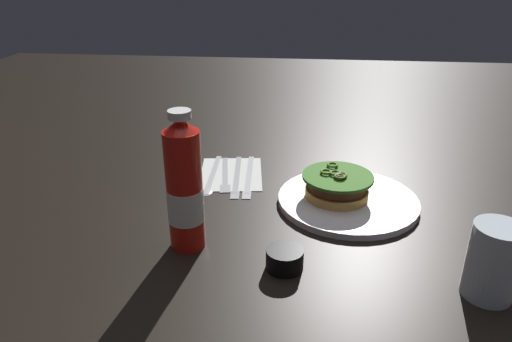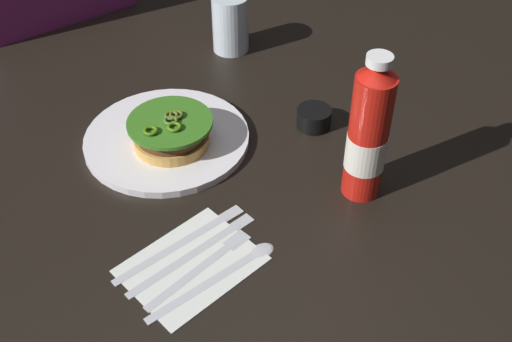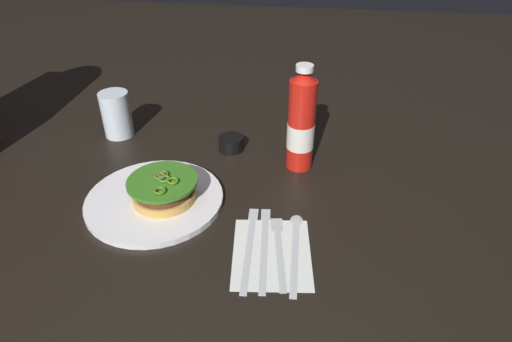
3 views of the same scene
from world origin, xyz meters
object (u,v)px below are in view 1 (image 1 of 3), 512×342
fork_utensil (225,176)px  butter_knife (237,177)px  steak_knife (249,177)px  ketchup_bottle (185,189)px  condiment_cup (285,259)px  dinner_plate (346,200)px  napkin (231,174)px  burger_sandwich (337,186)px  water_glass (493,261)px  spoon_utensil (211,178)px

fork_utensil → butter_knife: size_ratio=0.84×
fork_utensil → steak_knife: bearing=87.6°
ketchup_bottle → condiment_cup: (0.05, 0.16, -0.09)m
dinner_plate → fork_utensil: (-0.09, -0.25, -0.00)m
napkin → dinner_plate: bearing=65.8°
dinner_plate → napkin: dinner_plate is taller
dinner_plate → condiment_cup: (0.22, -0.11, 0.01)m
fork_utensil → burger_sandwich: bearing=69.7°
napkin → fork_utensil: bearing=-27.5°
condiment_cup → burger_sandwich: bearing=158.2°
burger_sandwich → condiment_cup: size_ratio=2.34×
water_glass → condiment_cup: bearing=-96.3°
water_glass → spoon_utensil: water_glass is taller
ketchup_bottle → fork_utensil: bearing=176.0°
fork_utensil → butter_knife: same height
dinner_plate → fork_utensil: 0.27m
butter_knife → dinner_plate: bearing=69.6°
condiment_cup → steak_knife: condiment_cup is taller
ketchup_bottle → fork_utensil: ketchup_bottle is taller
spoon_utensil → butter_knife: size_ratio=0.96×
butter_knife → steak_knife: same height
water_glass → steak_knife: size_ratio=0.52×
burger_sandwich → ketchup_bottle: 0.32m
fork_utensil → steak_knife: (0.00, 0.05, 0.00)m
ketchup_bottle → condiment_cup: 0.19m
ketchup_bottle → spoon_utensil: size_ratio=1.15×
burger_sandwich → ketchup_bottle: (0.18, -0.25, 0.07)m
condiment_cup → steak_knife: 0.33m
burger_sandwich → fork_utensil: burger_sandwich is taller
ketchup_bottle → fork_utensil: size_ratio=1.30×
ketchup_bottle → fork_utensil: 0.29m
steak_knife → butter_knife: bearing=-83.4°
napkin → butter_knife: bearing=32.3°
condiment_cup → butter_knife: (-0.31, -0.12, -0.01)m
burger_sandwich → dinner_plate: bearing=81.9°
ketchup_bottle → water_glass: ketchup_bottle is taller
condiment_cup → napkin: bearing=-158.0°
dinner_plate → fork_utensil: bearing=-109.5°
burger_sandwich → condiment_cup: bearing=-21.8°
dinner_plate → steak_knife: (-0.09, -0.20, -0.00)m
ketchup_bottle → burger_sandwich: bearing=125.1°
fork_utensil → water_glass: bearing=51.6°
napkin → spoon_utensil: 0.05m
condiment_cup → ketchup_bottle: bearing=-106.2°
steak_knife → dinner_plate: bearing=66.5°
spoon_utensil → steak_knife: (-0.01, 0.08, 0.00)m
ketchup_bottle → spoon_utensil: (-0.25, -0.01, -0.10)m
ketchup_bottle → condiment_cup: size_ratio=4.02×
burger_sandwich → fork_utensil: size_ratio=0.76×
water_glass → napkin: size_ratio=0.65×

